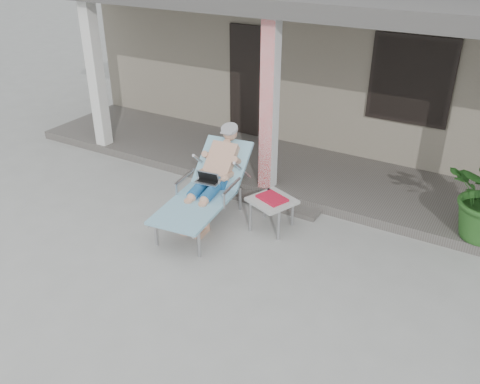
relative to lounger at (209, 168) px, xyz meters
The scene contains 7 objects.
ground 1.41m from the lounger, 69.92° to the right, with size 60.00×60.00×0.00m, color #9E9E99.
house 5.49m from the lounger, 85.76° to the left, with size 10.40×5.40×3.30m.
porch_deck 2.08m from the lounger, 78.17° to the left, with size 10.00×2.00×0.15m, color #605B56.
porch_overhang 2.74m from the lounger, 77.83° to the left, with size 10.00×2.30×2.85m.
porch_step 1.15m from the lounger, 62.17° to the left, with size 2.00×0.30×0.07m, color #605B56.
lounger is the anchor object (origin of this frame).
side_table 1.02m from the lounger, 10.37° to the left, with size 0.73×0.73×0.50m.
Camera 1 is at (3.27, -4.33, 3.88)m, focal length 38.00 mm.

